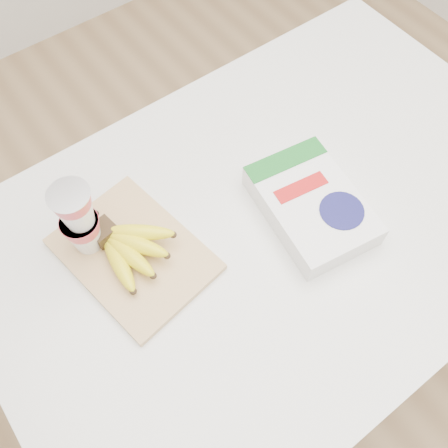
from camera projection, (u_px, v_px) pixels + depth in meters
name	position (u px, v px, depth m)	size (l,w,h in m)	color
room	(306.00, 67.00, 0.71)	(4.00, 4.00, 4.00)	tan
table	(264.00, 297.00, 1.46)	(1.27, 0.84, 0.95)	white
cutting_board	(134.00, 254.00, 1.00)	(0.22, 0.30, 0.02)	tan
bananas	(128.00, 247.00, 0.97)	(0.15, 0.17, 0.06)	#382816
yogurt_stack	(79.00, 219.00, 0.91)	(0.08, 0.08, 0.18)	white
cereal_box	(311.00, 205.00, 1.03)	(0.22, 0.29, 0.06)	white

